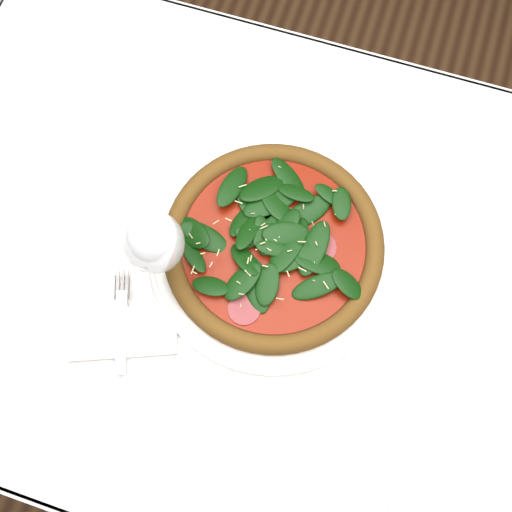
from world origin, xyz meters
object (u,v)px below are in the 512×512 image
(wine_glass, at_px, (154,243))
(napkin, at_px, (123,333))
(pizza, at_px, (273,243))
(plate, at_px, (273,248))

(wine_glass, bearing_deg, napkin, -106.53)
(pizza, relative_size, napkin, 2.40)
(wine_glass, bearing_deg, plate, 31.62)
(plate, xyz_separation_m, napkin, (-0.16, -0.18, -0.00))
(napkin, bearing_deg, wine_glass, 73.47)
(plate, height_order, pizza, pizza)
(plate, bearing_deg, wine_glass, -148.38)
(plate, relative_size, wine_glass, 1.98)
(wine_glass, height_order, napkin, wine_glass)
(napkin, bearing_deg, pizza, 48.55)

